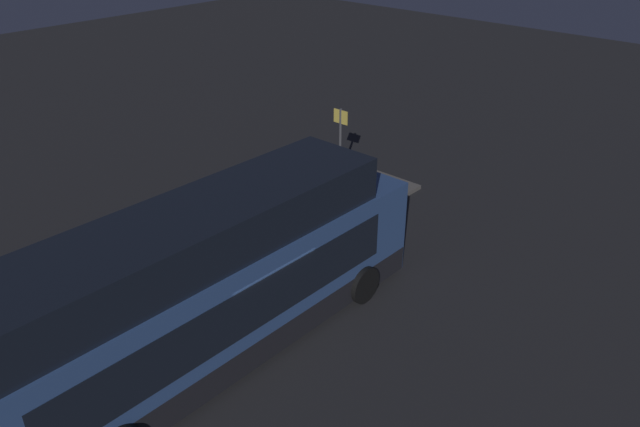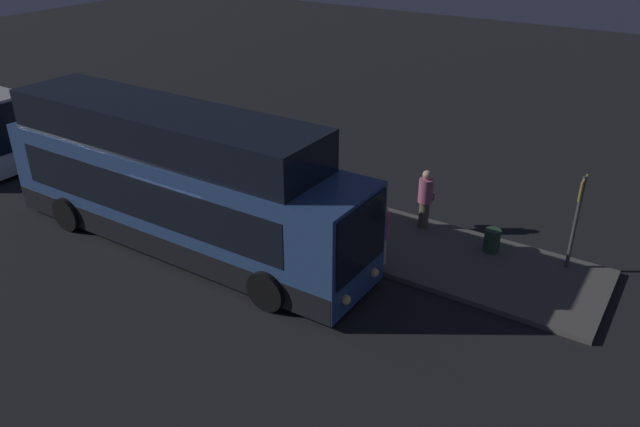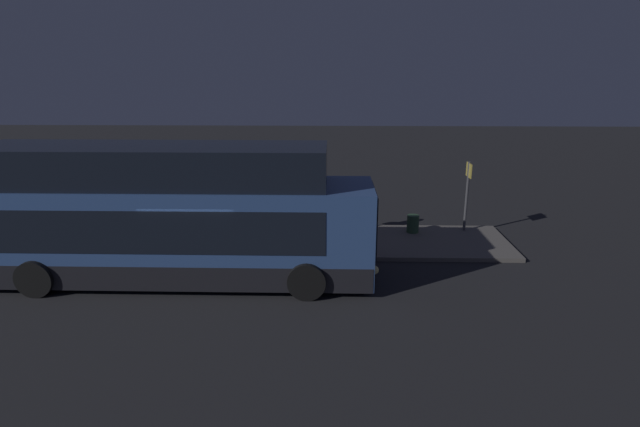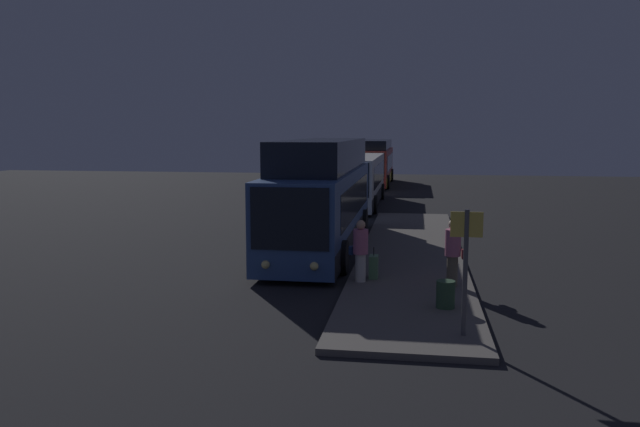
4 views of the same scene
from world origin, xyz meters
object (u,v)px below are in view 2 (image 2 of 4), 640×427
object	(u,v)px
sign_post	(578,212)
suitcase	(371,242)
passenger_boarding	(425,197)
bus_lead	(177,187)
passenger_waiting	(381,233)
trash_bin	(492,240)

from	to	relation	value
sign_post	suitcase	bearing A→B (deg)	-155.29
passenger_boarding	sign_post	world-z (taller)	sign_post
bus_lead	sign_post	distance (m)	10.54
bus_lead	sign_post	bearing A→B (deg)	24.62
passenger_boarding	suitcase	xyz separation A→B (m)	(-0.57, -2.16, -0.64)
bus_lead	sign_post	size ratio (longest dim) A/B	4.43
passenger_waiting	sign_post	world-z (taller)	sign_post
passenger_waiting	trash_bin	world-z (taller)	passenger_waiting
bus_lead	passenger_waiting	size ratio (longest dim) A/B	6.70
passenger_waiting	suitcase	world-z (taller)	passenger_waiting
passenger_waiting	sign_post	distance (m)	4.97
bus_lead	passenger_boarding	size ratio (longest dim) A/B	6.37
passenger_boarding	suitcase	size ratio (longest dim) A/B	2.04
bus_lead	trash_bin	world-z (taller)	bus_lead
passenger_boarding	passenger_waiting	world-z (taller)	passenger_boarding
trash_bin	suitcase	bearing A→B (deg)	-145.42
passenger_waiting	suitcase	size ratio (longest dim) A/B	1.94
passenger_boarding	trash_bin	world-z (taller)	passenger_boarding
trash_bin	bus_lead	bearing A→B (deg)	-151.64
bus_lead	suitcase	distance (m)	5.53
passenger_boarding	sign_post	distance (m)	4.17
bus_lead	suitcase	size ratio (longest dim) A/B	12.98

